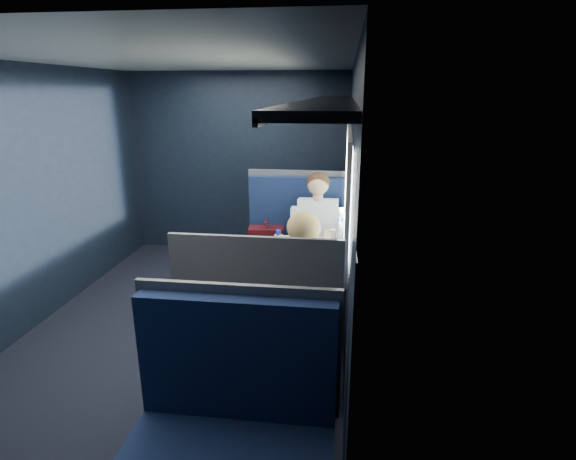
# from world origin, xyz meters

# --- Properties ---
(ground) EXTENTS (2.80, 4.20, 0.01)m
(ground) POSITION_xyz_m (0.00, 0.00, -0.01)
(ground) COLOR black
(room_shell) EXTENTS (3.00, 4.40, 2.40)m
(room_shell) POSITION_xyz_m (0.02, 0.00, 1.48)
(room_shell) COLOR black
(room_shell) RESTS_ON ground
(table) EXTENTS (0.62, 1.00, 0.74)m
(table) POSITION_xyz_m (1.03, 0.00, 0.66)
(table) COLOR #54565E
(table) RESTS_ON ground
(seat_bay_near) EXTENTS (1.04, 0.62, 1.26)m
(seat_bay_near) POSITION_xyz_m (0.83, 0.87, 0.42)
(seat_bay_near) COLOR #0E193D
(seat_bay_near) RESTS_ON ground
(seat_bay_far) EXTENTS (1.04, 0.62, 1.26)m
(seat_bay_far) POSITION_xyz_m (0.85, -0.87, 0.41)
(seat_bay_far) COLOR #0E193D
(seat_bay_far) RESTS_ON ground
(seat_row_front) EXTENTS (1.04, 0.51, 1.16)m
(seat_row_front) POSITION_xyz_m (0.85, 1.80, 0.41)
(seat_row_front) COLOR #0E193D
(seat_row_front) RESTS_ON ground
(seat_row_back) EXTENTS (1.04, 0.51, 1.16)m
(seat_row_back) POSITION_xyz_m (0.85, -1.80, 0.41)
(seat_row_back) COLOR #0E193D
(seat_row_back) RESTS_ON ground
(man) EXTENTS (0.53, 0.56, 1.32)m
(man) POSITION_xyz_m (1.10, 0.70, 0.72)
(man) COLOR black
(man) RESTS_ON ground
(woman) EXTENTS (0.53, 0.56, 1.32)m
(woman) POSITION_xyz_m (1.10, -0.71, 0.73)
(woman) COLOR black
(woman) RESTS_ON ground
(papers) EXTENTS (0.52, 0.75, 0.01)m
(papers) POSITION_xyz_m (0.93, 0.01, 0.74)
(papers) COLOR white
(papers) RESTS_ON table
(laptop) EXTENTS (0.30, 0.38, 0.27)m
(laptop) POSITION_xyz_m (1.37, -0.03, 0.81)
(laptop) COLOR silver
(laptop) RESTS_ON table
(bottle_small) EXTENTS (0.07, 0.07, 0.24)m
(bottle_small) POSITION_xyz_m (1.33, 0.35, 0.85)
(bottle_small) COLOR silver
(bottle_small) RESTS_ON table
(cup) EXTENTS (0.07, 0.07, 0.09)m
(cup) POSITION_xyz_m (1.27, 0.44, 0.79)
(cup) COLOR white
(cup) RESTS_ON table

